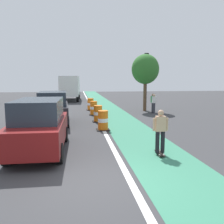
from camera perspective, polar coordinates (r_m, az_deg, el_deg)
ground_plane at (r=6.88m, az=-3.50°, el=-16.13°), size 100.00×100.00×0.00m
bike_lane_strip at (r=18.71m, az=0.79°, el=-0.84°), size 2.50×80.00×0.01m
lane_divider_stripe at (r=18.54m, az=-3.79°, el=-0.93°), size 0.20×80.00×0.01m
skateboarder_on_lane at (r=9.03m, az=11.42°, el=-4.40°), size 0.57×0.81×1.69m
parked_suv_nearest at (r=9.63m, az=-16.83°, el=-3.08°), size 1.97×4.62×2.04m
parked_suv_second at (r=15.52m, az=-13.86°, el=1.02°), size 2.11×4.69×2.04m
traffic_barrel_front at (r=13.27m, az=-2.16°, el=-2.07°), size 0.73×0.73×1.09m
traffic_barrel_mid at (r=15.92m, az=-3.36°, el=-0.44°), size 0.73×0.73×1.09m
traffic_barrel_back at (r=19.07m, az=-4.38°, el=0.90°), size 0.73×0.73×1.09m
traffic_barrel_far at (r=22.10m, az=-5.13°, el=1.82°), size 0.73×0.73×1.09m
delivery_truck_down_block at (r=32.83m, az=-9.88°, el=5.95°), size 2.61×7.69×3.23m
traffic_light_corner at (r=21.79m, az=8.18°, el=9.51°), size 0.41×0.32×5.10m
pedestrian_crossing at (r=20.18m, az=9.98°, el=2.13°), size 0.34×0.20×1.61m
pedestrian_waiting at (r=20.67m, az=9.67°, el=2.26°), size 0.34×0.20×1.61m
street_tree_sidewalk at (r=21.54m, az=7.92°, el=9.98°), size 2.40×2.40×5.00m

